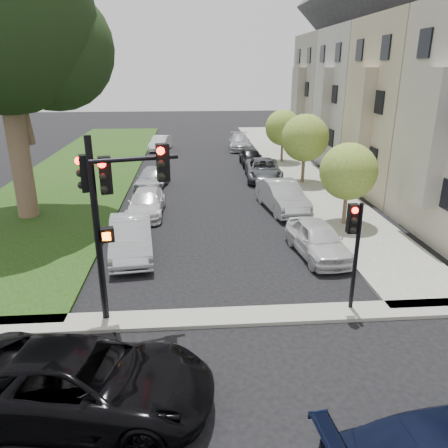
{
  "coord_description": "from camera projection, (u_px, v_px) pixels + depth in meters",
  "views": [
    {
      "loc": [
        -1.14,
        -9.52,
        7.23
      ],
      "look_at": [
        0.0,
        5.0,
        2.0
      ],
      "focal_mm": 35.0,
      "sensor_mm": 36.0,
      "label": 1
    }
  ],
  "objects": [
    {
      "name": "ground",
      "position": [
        239.0,
        360.0,
        11.46
      ],
      "size": [
        140.0,
        140.0,
        0.0
      ],
      "primitive_type": "plane",
      "color": "black",
      "rests_on": "ground"
    },
    {
      "name": "grass_strip",
      "position": [
        87.0,
        167.0,
        33.29
      ],
      "size": [
        8.0,
        44.0,
        0.12
      ],
      "primitive_type": "cube",
      "color": "black",
      "rests_on": "ground"
    },
    {
      "name": "sidewalk_right",
      "position": [
        290.0,
        164.0,
        34.45
      ],
      "size": [
        3.5,
        44.0,
        0.12
      ],
      "primitive_type": "cube",
      "color": "gray",
      "rests_on": "ground"
    },
    {
      "name": "sidewalk_cross",
      "position": [
        232.0,
        317.0,
        13.31
      ],
      "size": [
        60.0,
        1.0,
        0.12
      ],
      "primitive_type": "cube",
      "color": "gray",
      "rests_on": "ground"
    },
    {
      "name": "house_b",
      "position": [
        429.0,
        73.0,
        24.58
      ],
      "size": [
        7.7,
        7.55,
        15.97
      ],
      "color": "tan",
      "rests_on": "ground"
    },
    {
      "name": "house_c",
      "position": [
        376.0,
        72.0,
        31.61
      ],
      "size": [
        7.7,
        7.55,
        15.97
      ],
      "color": "#A09284",
      "rests_on": "ground"
    },
    {
      "name": "house_d",
      "position": [
        341.0,
        71.0,
        38.65
      ],
      "size": [
        7.7,
        7.55,
        15.97
      ],
      "color": "#A29B8C",
      "rests_on": "ground"
    },
    {
      "name": "small_tree_a",
      "position": [
        348.0,
        172.0,
        20.3
      ],
      "size": [
        2.67,
        2.67,
        4.01
      ],
      "color": "brown",
      "rests_on": "ground"
    },
    {
      "name": "small_tree_b",
      "position": [
        305.0,
        138.0,
        27.77
      ],
      "size": [
        3.01,
        3.01,
        4.52
      ],
      "color": "brown",
      "rests_on": "ground"
    },
    {
      "name": "small_tree_c",
      "position": [
        283.0,
        128.0,
        34.21
      ],
      "size": [
        2.79,
        2.79,
        4.19
      ],
      "color": "brown",
      "rests_on": "ground"
    },
    {
      "name": "traffic_signal_main",
      "position": [
        110.0,
        198.0,
        12.01
      ],
      "size": [
        2.72,
        0.81,
        5.57
      ],
      "color": "black",
      "rests_on": "ground"
    },
    {
      "name": "traffic_signal_secondary",
      "position": [
        354.0,
        238.0,
        12.95
      ],
      "size": [
        0.44,
        0.36,
        3.53
      ],
      "color": "black",
      "rests_on": "ground"
    },
    {
      "name": "car_cross_near",
      "position": [
        82.0,
        381.0,
        9.48
      ],
      "size": [
        6.1,
        3.51,
        1.6
      ],
      "primitive_type": "imported",
      "rotation": [
        0.0,
        0.0,
        1.42
      ],
      "color": "black",
      "rests_on": "ground"
    },
    {
      "name": "car_parked_0",
      "position": [
        318.0,
        239.0,
        17.56
      ],
      "size": [
        2.1,
        4.31,
        1.42
      ],
      "primitive_type": "imported",
      "rotation": [
        0.0,
        0.0,
        0.1
      ],
      "color": "silver",
      "rests_on": "ground"
    },
    {
      "name": "car_parked_1",
      "position": [
        282.0,
        196.0,
        23.2
      ],
      "size": [
        2.26,
        4.93,
        1.57
      ],
      "primitive_type": "imported",
      "rotation": [
        0.0,
        0.0,
        0.13
      ],
      "color": "#999BA0",
      "rests_on": "ground"
    },
    {
      "name": "car_parked_2",
      "position": [
        263.0,
        169.0,
        29.69
      ],
      "size": [
        2.68,
        5.17,
        1.39
      ],
      "primitive_type": "imported",
      "rotation": [
        0.0,
        0.0,
        -0.08
      ],
      "color": "#3F4247",
      "rests_on": "ground"
    },
    {
      "name": "car_parked_3",
      "position": [
        251.0,
        157.0,
        34.01
      ],
      "size": [
        1.57,
        3.88,
        1.32
      ],
      "primitive_type": "imported",
      "rotation": [
        0.0,
        0.0,
        0.0
      ],
      "color": "black",
      "rests_on": "ground"
    },
    {
      "name": "car_parked_4",
      "position": [
        240.0,
        142.0,
        40.62
      ],
      "size": [
        2.31,
        4.92,
        1.39
      ],
      "primitive_type": "imported",
      "rotation": [
        0.0,
        0.0,
        -0.08
      ],
      "color": "#999BA0",
      "rests_on": "ground"
    },
    {
      "name": "car_parked_5",
      "position": [
        131.0,
        237.0,
        17.64
      ],
      "size": [
        2.14,
        4.79,
        1.53
      ],
      "primitive_type": "imported",
      "rotation": [
        0.0,
        0.0,
        0.12
      ],
      "color": "#999BA0",
      "rests_on": "ground"
    },
    {
      "name": "car_parked_6",
      "position": [
        146.0,
        203.0,
        22.57
      ],
      "size": [
        1.85,
        4.41,
        1.27
      ],
      "primitive_type": "imported",
      "rotation": [
        0.0,
        0.0,
        -0.02
      ],
      "color": "silver",
      "rests_on": "ground"
    },
    {
      "name": "car_parked_7",
      "position": [
        152.0,
        178.0,
        27.49
      ],
      "size": [
        2.25,
        4.23,
        1.37
      ],
      "primitive_type": "imported",
      "rotation": [
        0.0,
        0.0,
        -0.16
      ],
      "color": "#999BA0",
      "rests_on": "ground"
    },
    {
      "name": "car_parked_9",
      "position": [
        160.0,
        143.0,
        40.32
      ],
      "size": [
        2.11,
        4.14,
        1.3
      ],
      "primitive_type": "imported",
      "rotation": [
        0.0,
        0.0,
        -0.19
      ],
      "color": "silver",
      "rests_on": "ground"
    }
  ]
}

